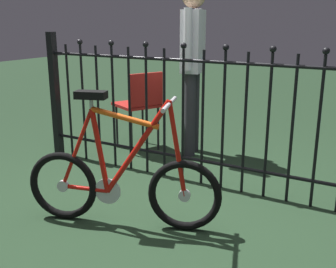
{
  "coord_description": "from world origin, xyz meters",
  "views": [
    {
      "loc": [
        1.29,
        -2.25,
        1.35
      ],
      "look_at": [
        -0.12,
        0.21,
        0.55
      ],
      "focal_mm": 44.07,
      "sensor_mm": 36.0,
      "label": 1
    }
  ],
  "objects": [
    {
      "name": "person_visitor",
      "position": [
        -0.52,
        1.4,
        1.0
      ],
      "size": [
        0.24,
        0.47,
        1.67
      ],
      "color": "#2D2D33",
      "rests_on": "ground"
    },
    {
      "name": "iron_fence",
      "position": [
        -0.07,
        0.71,
        0.61
      ],
      "size": [
        3.46,
        0.07,
        1.22
      ],
      "color": "black",
      "rests_on": "ground"
    },
    {
      "name": "bicycle",
      "position": [
        -0.24,
        -0.2,
        0.31
      ],
      "size": [
        1.27,
        0.54,
        0.91
      ],
      "color": "black",
      "rests_on": "ground"
    },
    {
      "name": "chair_red",
      "position": [
        -1.02,
        1.22,
        0.52
      ],
      "size": [
        0.54,
        0.54,
        0.83
      ],
      "color": "black",
      "rests_on": "ground"
    },
    {
      "name": "ground_plane",
      "position": [
        0.0,
        0.0,
        0.0
      ],
      "size": [
        20.0,
        20.0,
        0.0
      ],
      "primitive_type": "plane",
      "color": "#1F3520"
    }
  ]
}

